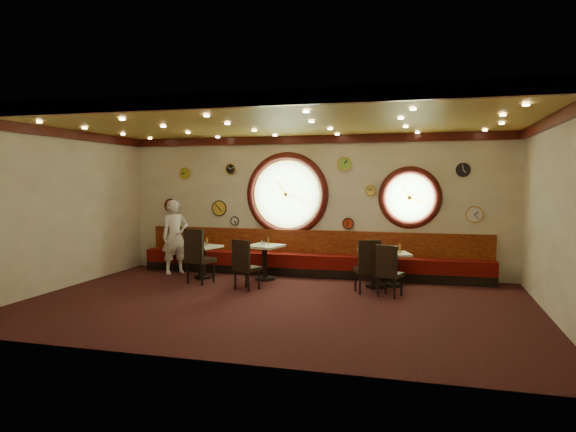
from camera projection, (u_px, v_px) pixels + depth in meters
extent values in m
cube|color=black|center=(275.00, 303.00, 9.10)|extent=(9.00, 6.00, 0.00)
cube|color=#AF8A31|center=(275.00, 121.00, 8.87)|extent=(9.00, 6.00, 0.02)
cube|color=beige|center=(312.00, 205.00, 11.87)|extent=(9.00, 0.02, 3.20)
cube|color=beige|center=(202.00, 229.00, 6.10)|extent=(9.00, 0.02, 3.20)
cube|color=beige|center=(58.00, 210.00, 10.17)|extent=(0.02, 6.00, 3.20)
cube|color=beige|center=(558.00, 218.00, 7.80)|extent=(0.02, 6.00, 3.20)
cube|color=#3C0E0A|center=(312.00, 139.00, 11.72)|extent=(9.00, 0.10, 0.18)
cube|color=#3C0E0A|center=(203.00, 101.00, 6.04)|extent=(9.00, 0.10, 0.18)
cube|color=#3C0E0A|center=(58.00, 133.00, 10.05)|extent=(0.10, 6.00, 0.18)
cube|color=#3C0E0A|center=(558.00, 118.00, 7.71)|extent=(0.10, 6.00, 0.18)
cube|color=black|center=(309.00, 271.00, 11.71)|extent=(8.00, 0.55, 0.20)
cube|color=#550907|center=(309.00, 261.00, 11.69)|extent=(8.00, 0.55, 0.30)
cube|color=#60070A|center=(311.00, 242.00, 11.87)|extent=(8.00, 0.10, 0.55)
cylinder|color=#A6D47F|center=(287.00, 194.00, 12.01)|extent=(1.66, 0.02, 1.66)
torus|color=#3C0E0A|center=(287.00, 194.00, 11.99)|extent=(1.98, 0.18, 1.98)
torus|color=gold|center=(287.00, 194.00, 11.96)|extent=(1.61, 0.03, 1.61)
cylinder|color=#A6D47F|center=(410.00, 198.00, 11.28)|extent=(1.10, 0.02, 1.10)
torus|color=#3C0E0A|center=(410.00, 198.00, 11.26)|extent=(1.38, 0.18, 1.38)
torus|color=gold|center=(410.00, 198.00, 11.23)|extent=(1.09, 0.03, 1.09)
cylinder|color=#97AF23|center=(185.00, 173.00, 12.62)|extent=(0.26, 0.03, 0.26)
cylinder|color=silver|center=(235.00, 221.00, 12.36)|extent=(0.20, 0.03, 0.20)
cylinder|color=#8BD542|center=(344.00, 164.00, 11.57)|extent=(0.30, 0.03, 0.30)
cylinder|color=#EDD64F|center=(371.00, 191.00, 11.46)|extent=(0.22, 0.03, 0.22)
cylinder|color=red|center=(348.00, 223.00, 11.64)|extent=(0.24, 0.03, 0.24)
cylinder|color=black|center=(463.00, 170.00, 10.91)|extent=(0.28, 0.03, 0.28)
cylinder|color=gold|center=(219.00, 208.00, 12.45)|extent=(0.36, 0.03, 0.36)
cylinder|color=red|center=(171.00, 206.00, 12.78)|extent=(0.32, 0.03, 0.32)
cylinder|color=white|center=(474.00, 215.00, 10.91)|extent=(0.34, 0.03, 0.34)
cylinder|color=black|center=(231.00, 169.00, 12.30)|extent=(0.24, 0.03, 0.24)
cylinder|color=black|center=(203.00, 277.00, 11.46)|extent=(0.41, 0.41, 0.06)
cylinder|color=black|center=(203.00, 262.00, 11.44)|extent=(0.11, 0.11, 0.66)
cube|color=silver|center=(203.00, 247.00, 11.42)|extent=(0.81, 0.81, 0.05)
cylinder|color=black|center=(265.00, 278.00, 11.24)|extent=(0.44, 0.44, 0.06)
cylinder|color=black|center=(265.00, 263.00, 11.22)|extent=(0.12, 0.12, 0.70)
cube|color=silver|center=(265.00, 246.00, 11.19)|extent=(0.84, 0.84, 0.05)
cylinder|color=black|center=(376.00, 286.00, 10.47)|extent=(0.43, 0.43, 0.06)
cylinder|color=black|center=(376.00, 269.00, 10.44)|extent=(0.12, 0.12, 0.69)
cube|color=silver|center=(376.00, 252.00, 10.42)|extent=(0.83, 0.83, 0.05)
cylinder|color=black|center=(393.00, 285.00, 10.58)|extent=(0.39, 0.39, 0.05)
cylinder|color=black|center=(394.00, 270.00, 10.55)|extent=(0.11, 0.11, 0.63)
cube|color=silver|center=(394.00, 254.00, 10.53)|extent=(0.79, 0.79, 0.04)
cube|color=black|center=(201.00, 260.00, 10.85)|extent=(0.60, 0.60, 0.09)
cube|color=black|center=(194.00, 244.00, 10.64)|extent=(0.49, 0.19, 0.64)
cube|color=black|center=(247.00, 269.00, 10.21)|extent=(0.54, 0.54, 0.07)
cube|color=black|center=(241.00, 254.00, 10.03)|extent=(0.42, 0.19, 0.55)
cube|color=black|center=(367.00, 270.00, 9.94)|extent=(0.57, 0.57, 0.08)
cube|color=black|center=(369.00, 255.00, 9.73)|extent=(0.43, 0.22, 0.57)
cube|color=black|center=(390.00, 275.00, 9.60)|extent=(0.53, 0.53, 0.07)
cube|color=black|center=(386.00, 260.00, 9.44)|extent=(0.41, 0.19, 0.54)
cylinder|color=#B7B7BC|center=(199.00, 243.00, 11.49)|extent=(0.03, 0.03, 0.09)
cylinder|color=#B9B9BD|center=(262.00, 242.00, 11.29)|extent=(0.04, 0.04, 0.10)
cylinder|color=silver|center=(371.00, 247.00, 10.50)|extent=(0.04, 0.04, 0.11)
cylinder|color=#BCBCC1|center=(388.00, 250.00, 10.55)|extent=(0.04, 0.04, 0.11)
cylinder|color=silver|center=(205.00, 244.00, 11.35)|extent=(0.04, 0.04, 0.11)
cylinder|color=silver|center=(264.00, 243.00, 11.15)|extent=(0.03, 0.03, 0.09)
cylinder|color=silver|center=(375.00, 248.00, 10.42)|extent=(0.04, 0.04, 0.10)
cylinder|color=silver|center=(395.00, 251.00, 10.50)|extent=(0.03, 0.03, 0.09)
cylinder|color=gold|center=(207.00, 241.00, 11.51)|extent=(0.05, 0.05, 0.17)
cylinder|color=gold|center=(268.00, 241.00, 11.29)|extent=(0.05, 0.05, 0.15)
cylinder|color=gold|center=(380.00, 246.00, 10.52)|extent=(0.05, 0.05, 0.15)
cylinder|color=#CA822F|center=(400.00, 248.00, 10.53)|extent=(0.06, 0.06, 0.18)
imported|color=white|center=(175.00, 237.00, 11.97)|extent=(0.73, 0.74, 1.72)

